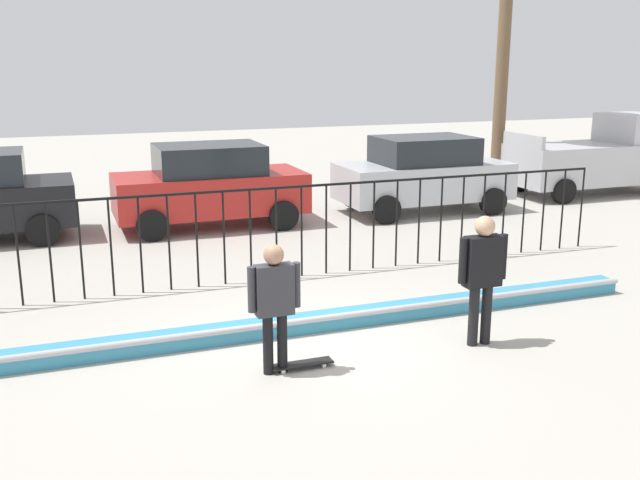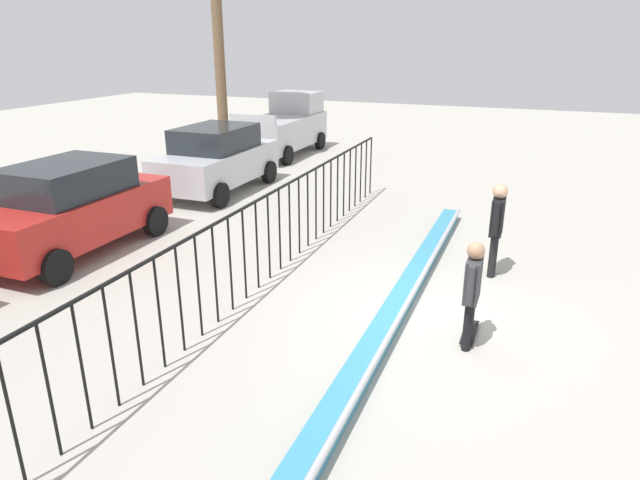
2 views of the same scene
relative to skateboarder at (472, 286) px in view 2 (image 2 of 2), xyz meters
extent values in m
plane|color=#ADA89E|center=(0.72, 0.76, -0.99)|extent=(60.00, 60.00, 0.00)
cube|color=teal|center=(0.72, 1.23, -0.88)|extent=(11.00, 0.36, 0.22)
cylinder|color=#B2B2B7|center=(0.72, 1.05, -0.77)|extent=(11.00, 0.09, 0.09)
cylinder|color=black|center=(-4.41, 3.81, -0.16)|extent=(0.04, 0.04, 1.65)
cylinder|color=black|center=(-3.95, 3.81, -0.16)|extent=(0.04, 0.04, 1.65)
cylinder|color=black|center=(-3.48, 3.81, -0.16)|extent=(0.04, 0.04, 1.65)
cylinder|color=black|center=(-3.01, 3.81, -0.16)|extent=(0.04, 0.04, 1.65)
cylinder|color=black|center=(-2.55, 3.81, -0.16)|extent=(0.04, 0.04, 1.65)
cylinder|color=black|center=(-2.08, 3.81, -0.16)|extent=(0.04, 0.04, 1.65)
cylinder|color=black|center=(-1.61, 3.81, -0.16)|extent=(0.04, 0.04, 1.65)
cylinder|color=black|center=(-1.15, 3.81, -0.16)|extent=(0.04, 0.04, 1.65)
cylinder|color=black|center=(-0.68, 3.81, -0.16)|extent=(0.04, 0.04, 1.65)
cylinder|color=black|center=(-0.21, 3.81, -0.16)|extent=(0.04, 0.04, 1.65)
cylinder|color=black|center=(0.25, 3.81, -0.16)|extent=(0.04, 0.04, 1.65)
cylinder|color=black|center=(0.72, 3.81, -0.16)|extent=(0.04, 0.04, 1.65)
cylinder|color=black|center=(1.19, 3.81, -0.16)|extent=(0.04, 0.04, 1.65)
cylinder|color=black|center=(1.65, 3.81, -0.16)|extent=(0.04, 0.04, 1.65)
cylinder|color=black|center=(2.12, 3.81, -0.16)|extent=(0.04, 0.04, 1.65)
cylinder|color=black|center=(2.59, 3.81, -0.16)|extent=(0.04, 0.04, 1.65)
cylinder|color=black|center=(3.05, 3.81, -0.16)|extent=(0.04, 0.04, 1.65)
cylinder|color=black|center=(3.52, 3.81, -0.16)|extent=(0.04, 0.04, 1.65)
cylinder|color=black|center=(3.99, 3.81, -0.16)|extent=(0.04, 0.04, 1.65)
cylinder|color=black|center=(4.45, 3.81, -0.16)|extent=(0.04, 0.04, 1.65)
cylinder|color=black|center=(4.92, 3.81, -0.16)|extent=(0.04, 0.04, 1.65)
cylinder|color=black|center=(5.39, 3.81, -0.16)|extent=(0.04, 0.04, 1.65)
cylinder|color=black|center=(5.85, 3.81, -0.16)|extent=(0.04, 0.04, 1.65)
cylinder|color=black|center=(6.32, 3.81, -0.16)|extent=(0.04, 0.04, 1.65)
cylinder|color=black|center=(6.79, 3.81, -0.16)|extent=(0.04, 0.04, 1.65)
cylinder|color=black|center=(7.25, 3.81, -0.16)|extent=(0.04, 0.04, 1.65)
cylinder|color=black|center=(7.72, 3.81, -0.16)|extent=(0.04, 0.04, 1.65)
cube|color=black|center=(0.72, 3.81, 0.64)|extent=(14.00, 0.04, 0.04)
cylinder|color=black|center=(-0.09, 0.00, -0.61)|extent=(0.13, 0.13, 0.76)
cylinder|color=black|center=(0.09, 0.00, -0.61)|extent=(0.13, 0.13, 0.76)
cube|color=#333338|center=(0.00, 0.00, 0.09)|extent=(0.47, 0.20, 0.63)
sphere|color=#A87A5B|center=(0.00, 0.00, 0.53)|extent=(0.25, 0.25, 0.25)
cylinder|color=#333338|center=(-0.28, 0.00, 0.13)|extent=(0.10, 0.10, 0.57)
cylinder|color=#333338|center=(0.28, 0.00, 0.13)|extent=(0.10, 0.10, 0.57)
cube|color=black|center=(0.35, 0.00, -0.92)|extent=(0.80, 0.20, 0.02)
cylinder|color=silver|center=(0.62, 0.08, -0.96)|extent=(0.05, 0.03, 0.05)
cylinder|color=silver|center=(0.62, -0.07, -0.96)|extent=(0.05, 0.03, 0.05)
cylinder|color=silver|center=(0.08, 0.08, -0.96)|extent=(0.05, 0.03, 0.05)
cylinder|color=silver|center=(0.08, -0.07, -0.96)|extent=(0.05, 0.03, 0.05)
cylinder|color=black|center=(2.78, -0.07, -0.57)|extent=(0.14, 0.14, 0.83)
cylinder|color=black|center=(2.98, -0.07, -0.57)|extent=(0.14, 0.14, 0.83)
cube|color=black|center=(2.88, -0.07, 0.19)|extent=(0.51, 0.22, 0.69)
sphere|color=tan|center=(2.88, -0.07, 0.67)|extent=(0.27, 0.27, 0.27)
cylinder|color=black|center=(2.57, -0.07, 0.23)|extent=(0.11, 0.11, 0.62)
cylinder|color=black|center=(3.19, -0.07, 0.23)|extent=(0.11, 0.11, 0.62)
cube|color=#B2231E|center=(0.96, 8.29, -0.20)|extent=(4.30, 1.90, 0.90)
cube|color=#1E2328|center=(0.96, 8.29, 0.58)|extent=(2.37, 1.71, 0.66)
cylinder|color=black|center=(2.42, 9.24, -0.65)|extent=(0.68, 0.22, 0.68)
cylinder|color=black|center=(2.42, 7.34, -0.65)|extent=(0.68, 0.22, 0.68)
cylinder|color=black|center=(-0.50, 7.34, -0.65)|extent=(0.68, 0.22, 0.68)
cube|color=#B7BABF|center=(6.35, 8.08, -0.20)|extent=(4.30, 1.90, 0.90)
cube|color=#1E2328|center=(6.35, 8.08, 0.58)|extent=(2.37, 1.71, 0.66)
cylinder|color=black|center=(7.82, 9.03, -0.65)|extent=(0.68, 0.22, 0.68)
cylinder|color=black|center=(7.82, 7.13, -0.65)|extent=(0.68, 0.22, 0.68)
cylinder|color=black|center=(4.89, 9.03, -0.65)|extent=(0.68, 0.22, 0.68)
cylinder|color=black|center=(4.89, 7.13, -0.65)|extent=(0.68, 0.22, 0.68)
cube|color=#B7B7BC|center=(11.99, 8.65, -0.10)|extent=(4.70, 1.90, 1.10)
cube|color=#B7B7BC|center=(13.44, 8.65, 0.85)|extent=(1.50, 1.75, 0.80)
cube|color=#B7B7BC|center=(9.70, 8.65, 0.63)|extent=(0.12, 1.75, 0.36)
cylinder|color=black|center=(13.59, 9.60, -0.65)|extent=(0.68, 0.22, 0.68)
cylinder|color=black|center=(13.59, 7.70, -0.65)|extent=(0.68, 0.22, 0.68)
cylinder|color=black|center=(10.39, 9.60, -0.65)|extent=(0.68, 0.22, 0.68)
cylinder|color=black|center=(10.39, 7.70, -0.65)|extent=(0.68, 0.22, 0.68)
cylinder|color=brown|center=(9.64, 9.78, 2.57)|extent=(0.36, 0.36, 7.11)
camera|label=1|loc=(-2.41, -8.10, 2.83)|focal=41.03mm
camera|label=2|loc=(-7.51, -0.65, 3.32)|focal=31.41mm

